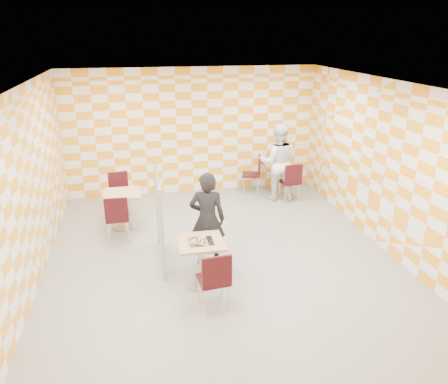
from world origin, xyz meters
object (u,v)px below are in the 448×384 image
Objects in this scene: empty_table at (123,204)px; chair_empty_near at (117,215)px; chair_empty_far at (119,190)px; soda_bottle at (279,158)px; sport_bottle at (271,158)px; chair_second_side at (255,171)px; man_white at (278,162)px; partition at (160,219)px; chair_second_front at (291,179)px; main_table at (201,255)px; chair_main_front at (215,277)px; second_table at (276,172)px; man_dark at (207,219)px.

chair_empty_near is at bearing -98.49° from empty_table.
chair_empty_far is 4.02× the size of soda_bottle.
empty_table is 3.88m from sport_bottle.
chair_second_side is 0.76m from man_white.
partition reaches higher than empty_table.
chair_empty_near is 4.62× the size of sport_bottle.
man_white is (-0.25, 0.26, 0.36)m from chair_second_front.
chair_second_side is at bearing 63.58° from main_table.
chair_main_front is 1.00× the size of chair_second_side.
chair_empty_far is 4.62× the size of sport_bottle.
man_white is 7.86× the size of soda_bottle.
soda_bottle is (3.74, 1.44, 0.34)m from empty_table.
empty_table is 0.73m from chair_empty_far.
second_table is 0.81× the size of chair_main_front.
empty_table is at bearing 112.72° from partition.
chair_second_side is at bearing -169.60° from sport_bottle.
soda_bottle is at bearing 21.02° from empty_table.
sport_bottle is (3.63, 0.81, 0.29)m from chair_empty_far.
soda_bottle reaches higher than second_table.
second_table is 0.48× the size of partition.
chair_second_front is at bearing 147.28° from man_white.
chair_empty_far is at bearing -167.21° from chair_second_side.
chair_empty_far is (0.01, 1.38, 0.00)m from chair_empty_near.
partition is 0.86× the size of man_white.
chair_empty_near is (-1.39, 2.51, 0.00)m from chair_main_front.
empty_table is at bearing 81.51° from chair_empty_near.
empty_table is 0.42× the size of man_white.
main_table is at bearing 85.17° from man_dark.
sport_bottle is at bearing 105.58° from chair_second_front.
partition is 4.30m from soda_bottle.
second_table is at bearing -159.80° from soda_bottle.
man_dark is at bearing 64.84° from man_white.
main_table is 0.81× the size of chair_empty_near.
chair_second_front is (2.58, 3.09, 0.04)m from main_table.
chair_empty_near is at bearing 36.33° from man_white.
partition is (0.73, -2.27, 0.25)m from chair_empty_far.
partition is at bearing -129.73° from chair_second_side.
chair_empty_far is 2.94m from man_dark.
man_dark reaches higher than chair_second_side.
chair_main_front is at bearing -83.35° from main_table.
chair_empty_far is at bearing -169.59° from second_table.
main_table is 3.26× the size of soda_bottle.
chair_main_front is 1.00× the size of chair_empty_far.
chair_empty_near is 1.38m from chair_empty_far.
soda_bottle is at bearing -1.47° from chair_second_side.
sport_bottle is at bearing 10.40° from chair_second_side.
chair_empty_near is (-1.31, 1.77, 0.04)m from main_table.
chair_empty_near is (-3.78, -2.07, 0.04)m from second_table.
main_table is 4.61m from sport_bottle.
soda_bottle is at bearing -112.28° from man_dark.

